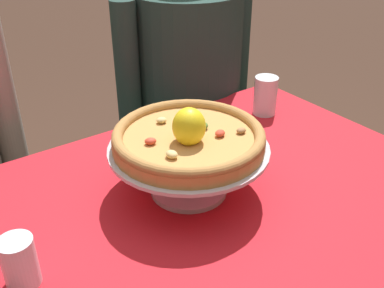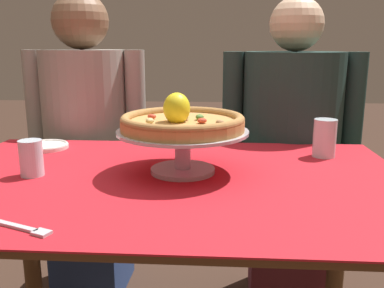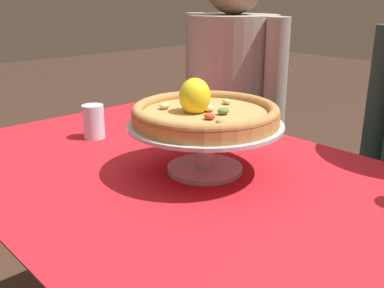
# 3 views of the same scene
# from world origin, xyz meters

# --- Properties ---
(dining_table) EXTENTS (1.26, 0.83, 0.73)m
(dining_table) POSITION_xyz_m (0.00, 0.00, 0.62)
(dining_table) COLOR brown
(dining_table) RESTS_ON ground
(pizza_stand) EXTENTS (0.35, 0.35, 0.12)m
(pizza_stand) POSITION_xyz_m (0.04, 0.05, 0.81)
(pizza_stand) COLOR #B7B7C1
(pizza_stand) RESTS_ON dining_table
(pizza) EXTENTS (0.33, 0.33, 0.10)m
(pizza) POSITION_xyz_m (0.04, 0.05, 0.87)
(pizza) COLOR #BC8447
(pizza) RESTS_ON pizza_stand
(water_glass_back_right) EXTENTS (0.07, 0.07, 0.12)m
(water_glass_back_right) POSITION_xyz_m (0.46, 0.24, 0.78)
(water_glass_back_right) COLOR silver
(water_glass_back_right) RESTS_ON dining_table
(water_glass_side_left) EXTENTS (0.06, 0.06, 0.10)m
(water_glass_side_left) POSITION_xyz_m (-0.36, -0.01, 0.77)
(water_glass_side_left) COLOR silver
(water_glass_side_left) RESTS_ON dining_table
(diner_right) EXTENTS (0.54, 0.39, 1.24)m
(diner_right) POSITION_xyz_m (0.41, 0.59, 0.62)
(diner_right) COLOR maroon
(diner_right) RESTS_ON ground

